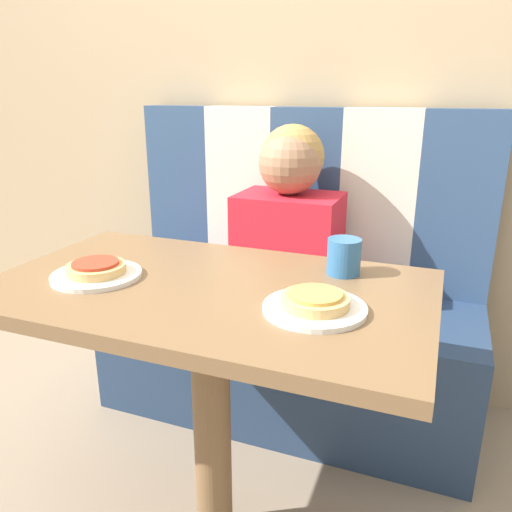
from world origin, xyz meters
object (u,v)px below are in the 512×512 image
Objects in this scene: person at (289,216)px; pizza_right at (315,300)px; plate_left at (97,275)px; pizza_left at (96,268)px; plate_right at (315,308)px; drinking_cup at (344,257)px.

pizza_right is at bearing -68.56° from person.
pizza_left is (0.00, 0.00, 0.02)m from plate_left.
person is 2.83× the size of plate_left.
person is at bearing 111.44° from pizza_right.
pizza_left and pizza_right have the same top height.
plate_right is 0.25m from drinking_cup.
pizza_left is 1.00× the size of pizza_right.
pizza_left reaches higher than plate_left.
plate_right is at bearing 0.00° from plate_left.
plate_left is 1.51× the size of pizza_right.
pizza_left reaches higher than plate_right.
drinking_cup is at bearing 23.49° from plate_left.
plate_left is 0.56m from pizza_right.
plate_left is 0.02m from pizza_left.
drinking_cup is at bearing 87.74° from pizza_right.
pizza_right is (0.28, -0.71, 0.00)m from person.
plate_left is at bearing 180.00° from plate_right.
plate_right is at bearing -68.56° from person.
plate_left is at bearing -180.00° from pizza_right.
person is 0.76m from pizza_right.
plate_right is at bearing -90.00° from pizza_right.
person reaches higher than plate_right.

